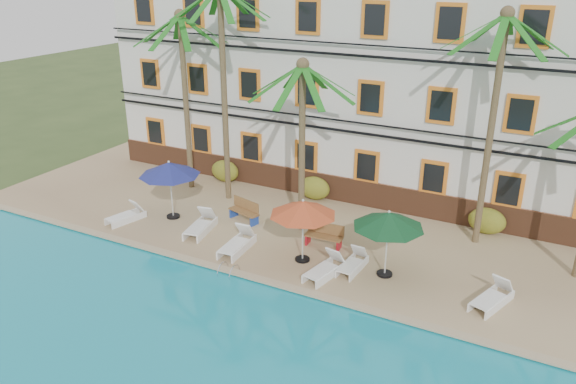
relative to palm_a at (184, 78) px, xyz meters
The scene contains 23 objects.
ground 10.35m from the palm_a, 36.76° to the right, with size 100.00×100.00×0.00m, color #384C23.
pool_deck 8.88m from the palm_a, ahead, with size 30.00×12.00×0.25m, color tan.
pool_coping 10.69m from the palm_a, 41.23° to the right, with size 30.00×0.35×0.06m, color tan.
hotel_building 8.45m from the palm_a, 34.51° to the left, with size 25.40×6.44×10.22m.
palm_a is the anchor object (origin of this frame).
palm_b 2.55m from the palm_a, ahead, with size 4.27×4.27×9.71m.
palm_c 7.17m from the palm_a, 13.78° to the right, with size 4.27×4.27×7.06m.
palm_d 13.65m from the palm_a, ahead, with size 4.27×4.27×8.99m.
shrub_left 5.15m from the palm_a, 52.42° to the left, with size 1.50×0.90×1.10m, color #2F5919.
shrub_mid 7.90m from the palm_a, 12.99° to the left, with size 1.50×0.90×1.10m, color #2F5919.
shrub_right 14.75m from the palm_a, ahead, with size 1.50×0.90×1.10m, color #2F5919.
umbrella_blue 4.80m from the palm_a, 66.08° to the right, with size 2.62×2.62×2.62m.
umbrella_red 9.73m from the palm_a, 26.81° to the right, with size 2.49×2.49×2.49m.
umbrella_green 12.29m from the palm_a, 18.35° to the right, with size 2.52×2.52×2.52m.
lounger_a 6.84m from the palm_a, 90.95° to the right, with size 1.03×1.82×0.81m.
lounger_b 7.27m from the palm_a, 49.13° to the right, with size 1.05×2.06×0.93m.
lounger_c 8.84m from the palm_a, 39.30° to the right, with size 0.82×2.01×0.93m.
lounger_d 11.69m from the palm_a, 26.86° to the right, with size 1.02×1.95×0.87m.
lounger_e 11.98m from the palm_a, 21.14° to the right, with size 0.69×1.71×0.79m.
lounger_f 16.28m from the palm_a, 14.74° to the right, with size 1.24×1.97×0.88m.
bench_left 6.96m from the palm_a, 25.60° to the right, with size 1.57×0.86×0.93m.
bench_right 10.11m from the palm_a, 17.73° to the right, with size 1.53×0.57×0.93m.
pool_ladder 10.31m from the palm_a, 44.83° to the right, with size 0.54×0.74×0.74m.
Camera 1 is at (9.28, -15.57, 10.60)m, focal length 35.00 mm.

